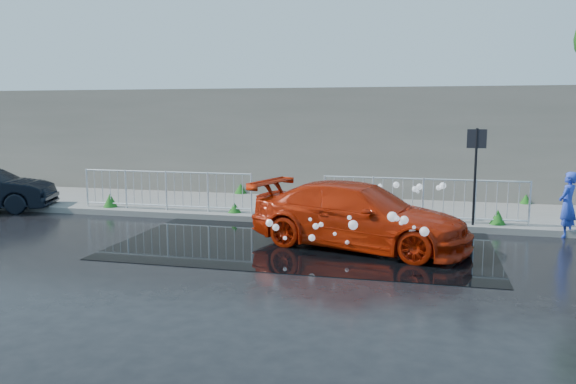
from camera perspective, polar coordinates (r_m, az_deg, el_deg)
name	(u,v)px	position (r m, az deg, el deg)	size (l,w,h in m)	color
ground	(272,252)	(11.71, -1.63, -6.11)	(90.00, 90.00, 0.00)	black
pavement	(317,208)	(16.47, 3.00, -1.68)	(30.00, 4.00, 0.15)	slate
curb	(303,221)	(14.54, 1.52, -2.97)	(30.00, 0.25, 0.16)	slate
retaining_wall	(330,142)	(18.42, 4.33, 5.07)	(30.00, 0.60, 3.50)	#686257
puddle	(306,242)	(12.54, 1.80, -5.12)	(8.00, 5.00, 0.01)	black
sign_post	(476,161)	(14.14, 18.53, 3.02)	(0.45, 0.06, 2.50)	black
railing_left	(166,189)	(16.07, -12.28, 0.28)	(5.05, 0.05, 1.10)	silver
railing_right	(423,198)	(14.45, 13.53, -0.63)	(5.05, 0.05, 1.10)	silver
weeds	(307,203)	(15.88, 1.92, -1.10)	(12.17, 3.93, 0.43)	#165517
water_spray	(374,208)	(12.85, 8.72, -1.62)	(3.49, 5.43, 1.05)	white
red_car	(359,215)	(12.09, 7.22, -2.38)	(1.93, 4.74, 1.37)	#A71E06
person	(567,205)	(14.46, 26.52, -1.15)	(0.56, 0.36, 1.52)	blue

